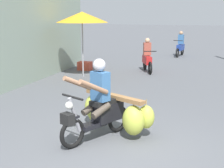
# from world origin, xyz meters

# --- Properties ---
(ground_plane) EXTENTS (120.00, 120.00, 0.00)m
(ground_plane) POSITION_xyz_m (0.00, 0.00, 0.00)
(ground_plane) COLOR #56595E
(motorbike_main_loaded) EXTENTS (1.72, 1.87, 1.58)m
(motorbike_main_loaded) POSITION_xyz_m (-0.38, 0.76, 0.52)
(motorbike_main_loaded) COLOR black
(motorbike_main_loaded) RESTS_ON ground
(motorbike_distant_ahead_left) EXTENTS (0.52, 1.61, 1.40)m
(motorbike_distant_ahead_left) POSITION_xyz_m (-0.29, 13.65, 0.57)
(motorbike_distant_ahead_left) COLOR black
(motorbike_distant_ahead_left) RESTS_ON ground
(motorbike_distant_ahead_right) EXTENTS (0.78, 1.53, 1.40)m
(motorbike_distant_ahead_right) POSITION_xyz_m (-1.08, 8.19, 0.57)
(motorbike_distant_ahead_right) COLOR black
(motorbike_distant_ahead_right) RESTS_ON ground
(shopfront_building) EXTENTS (3.16, 8.09, 4.40)m
(shopfront_building) POSITION_xyz_m (-6.08, 5.57, 2.20)
(shopfront_building) COLOR gray
(shopfront_building) RESTS_ON ground
(market_umbrella_near_shop) EXTENTS (1.92, 1.92, 2.45)m
(market_umbrella_near_shop) POSITION_xyz_m (-3.19, 6.36, 2.25)
(market_umbrella_near_shop) COLOR #99999E
(market_umbrella_near_shop) RESTS_ON ground
(produce_crate) EXTENTS (0.56, 0.40, 0.36)m
(produce_crate) POSITION_xyz_m (-3.71, 7.82, 0.18)
(produce_crate) COLOR #CC4C38
(produce_crate) RESTS_ON ground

